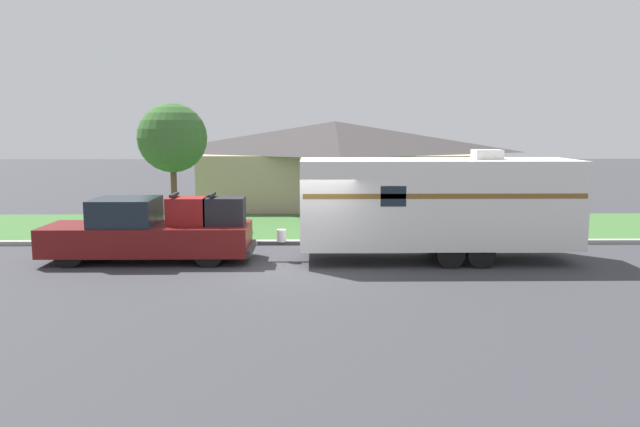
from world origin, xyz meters
TOP-DOWN VIEW (x-y plane):
  - ground_plane at (0.00, 0.00)m, footprint 120.00×120.00m
  - curb_strip at (0.00, 3.75)m, footprint 80.00×0.30m
  - lawn_strip at (0.00, 7.40)m, footprint 80.00×7.00m
  - house_across_street at (1.27, 15.20)m, footprint 13.98×8.61m
  - pickup_truck at (-4.68, 1.22)m, footprint 6.06×2.00m
  - travel_trailer at (3.74, 1.22)m, footprint 9.26×2.45m
  - mailbox at (5.52, 4.75)m, footprint 0.48×0.20m
  - tree_in_yard at (-5.39, 7.74)m, footprint 2.71×2.71m

SIDE VIEW (x-z plane):
  - ground_plane at x=0.00m, z-range 0.00..0.00m
  - lawn_strip at x=0.00m, z-range 0.00..0.03m
  - curb_strip at x=0.00m, z-range 0.00..0.14m
  - pickup_truck at x=-4.68m, z-range -0.13..1.87m
  - mailbox at x=5.52m, z-range 0.37..1.75m
  - travel_trailer at x=3.74m, z-range 0.08..3.35m
  - house_across_street at x=1.27m, z-range 0.08..4.28m
  - tree_in_yard at x=-5.39m, z-range 1.05..5.91m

